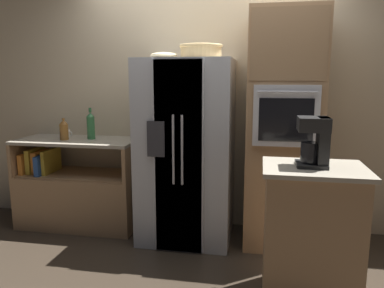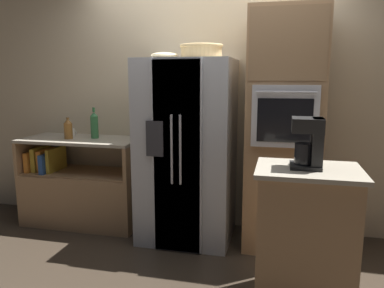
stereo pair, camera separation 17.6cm
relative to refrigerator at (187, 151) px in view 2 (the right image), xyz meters
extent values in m
plane|color=#382D23|center=(0.14, -0.08, -0.85)|extent=(20.00, 20.00, 0.00)
cube|color=beige|center=(0.14, 0.41, 0.55)|extent=(12.00, 0.06, 2.80)
cube|color=#A87F56|center=(-1.16, 0.09, -0.58)|extent=(1.23, 0.57, 0.55)
cube|color=#A87F56|center=(-1.16, 0.09, -0.30)|extent=(1.18, 0.52, 0.02)
cube|color=#A87F56|center=(-1.75, 0.09, -0.14)|extent=(0.04, 0.57, 0.34)
cube|color=#A87F56|center=(-0.56, 0.09, -0.14)|extent=(0.04, 0.57, 0.34)
cube|color=#ADA38E|center=(-1.16, 0.09, 0.05)|extent=(1.23, 0.57, 0.03)
cube|color=orange|center=(-1.69, 0.06, -0.19)|extent=(0.05, 0.37, 0.21)
cube|color=gold|center=(-1.63, 0.06, -0.17)|extent=(0.05, 0.31, 0.25)
cube|color=orange|center=(-1.56, 0.06, -0.18)|extent=(0.06, 0.29, 0.22)
cube|color=#284C8E|center=(-1.50, 0.06, -0.19)|extent=(0.05, 0.43, 0.20)
cube|color=gold|center=(-1.45, 0.06, -0.17)|extent=(0.04, 0.33, 0.25)
cube|color=silver|center=(0.00, 0.01, 0.00)|extent=(0.86, 0.73, 1.71)
cube|color=silver|center=(-0.01, -0.36, 0.00)|extent=(0.42, 0.02, 1.67)
cube|color=silver|center=(0.01, -0.36, 0.00)|extent=(0.42, 0.02, 1.67)
cylinder|color=#B2B2B7|center=(-0.04, -0.39, 0.09)|extent=(0.02, 0.02, 0.60)
cylinder|color=#B2B2B7|center=(0.04, -0.39, 0.09)|extent=(0.02, 0.02, 0.60)
cube|color=#2D2D33|center=(-0.19, -0.38, 0.17)|extent=(0.15, 0.01, 0.31)
cube|color=#A87F56|center=(0.88, 0.05, 0.21)|extent=(0.64, 0.65, 2.12)
cube|color=silver|center=(0.88, -0.29, 0.38)|extent=(0.53, 0.04, 0.50)
cube|color=black|center=(0.88, -0.31, 0.35)|extent=(0.43, 0.01, 0.35)
cylinder|color=#B2B2B7|center=(0.88, -0.32, 0.57)|extent=(0.47, 0.02, 0.02)
cube|color=#94704C|center=(0.88, -0.27, 0.95)|extent=(0.61, 0.01, 0.57)
cube|color=#A87F56|center=(1.04, -0.89, -0.39)|extent=(0.62, 0.49, 0.93)
cube|color=#ADA38E|center=(1.04, -0.89, 0.09)|extent=(0.68, 0.53, 0.03)
cylinder|color=tan|center=(0.14, -0.01, 0.91)|extent=(0.36, 0.36, 0.11)
torus|color=tan|center=(0.14, -0.01, 0.96)|extent=(0.39, 0.39, 0.03)
ellipsoid|color=beige|center=(-0.19, -0.07, 0.88)|extent=(0.24, 0.24, 0.06)
cylinder|color=brown|center=(-1.27, 0.04, 0.14)|extent=(0.09, 0.09, 0.16)
cone|color=brown|center=(-1.27, 0.04, 0.24)|extent=(0.09, 0.09, 0.05)
cylinder|color=brown|center=(-1.27, 0.04, 0.27)|extent=(0.03, 0.03, 0.02)
cylinder|color=#33723F|center=(-1.02, 0.13, 0.18)|extent=(0.08, 0.08, 0.23)
cone|color=#33723F|center=(-1.02, 0.13, 0.31)|extent=(0.08, 0.08, 0.04)
cylinder|color=#33723F|center=(-1.02, 0.13, 0.36)|extent=(0.03, 0.03, 0.05)
cylinder|color=silver|center=(-1.33, 0.17, 0.10)|extent=(0.08, 0.08, 0.08)
torus|color=silver|center=(-1.28, 0.17, 0.10)|extent=(0.06, 0.01, 0.06)
cube|color=black|center=(1.02, -0.88, 0.12)|extent=(0.20, 0.20, 0.02)
cylinder|color=black|center=(1.01, -0.88, 0.20)|extent=(0.12, 0.12, 0.14)
cube|color=black|center=(1.08, -0.88, 0.27)|extent=(0.07, 0.17, 0.33)
cube|color=black|center=(1.02, -0.88, 0.39)|extent=(0.20, 0.20, 0.09)
camera|label=1|loc=(0.68, -3.40, 0.70)|focal=35.00mm
camera|label=2|loc=(0.85, -3.37, 0.70)|focal=35.00mm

